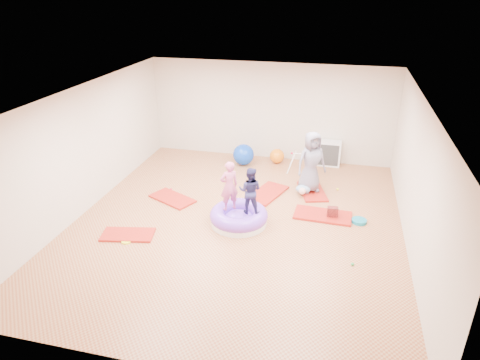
# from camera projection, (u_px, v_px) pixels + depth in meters

# --- Properties ---
(room) EXTENTS (7.01, 8.01, 2.81)m
(room) POSITION_uv_depth(u_px,v_px,m) (237.00, 164.00, 8.76)
(room) COLOR #AB8053
(room) RESTS_ON ground
(gym_mat_front_left) EXTENTS (1.15, 0.73, 0.04)m
(gym_mat_front_left) POSITION_uv_depth(u_px,v_px,m) (128.00, 235.00, 8.87)
(gym_mat_front_left) COLOR red
(gym_mat_front_left) RESTS_ON ground
(gym_mat_mid_left) EXTENTS (1.26, 1.00, 0.05)m
(gym_mat_mid_left) POSITION_uv_depth(u_px,v_px,m) (172.00, 198.00, 10.35)
(gym_mat_mid_left) COLOR red
(gym_mat_mid_left) RESTS_ON ground
(gym_mat_center_back) EXTENTS (0.98, 1.35, 0.05)m
(gym_mat_center_back) POSITION_uv_depth(u_px,v_px,m) (267.00, 193.00, 10.60)
(gym_mat_center_back) COLOR red
(gym_mat_center_back) RESTS_ON ground
(gym_mat_right) EXTENTS (1.29, 0.69, 0.05)m
(gym_mat_right) POSITION_uv_depth(u_px,v_px,m) (323.00, 215.00, 9.60)
(gym_mat_right) COLOR red
(gym_mat_right) RESTS_ON ground
(gym_mat_rear_right) EXTENTS (0.88, 1.25, 0.05)m
(gym_mat_rear_right) POSITION_uv_depth(u_px,v_px,m) (312.00, 191.00, 10.71)
(gym_mat_rear_right) COLOR red
(gym_mat_rear_right) RESTS_ON ground
(inflatable_cushion) EXTENTS (1.26, 1.26, 0.40)m
(inflatable_cushion) POSITION_uv_depth(u_px,v_px,m) (239.00, 217.00, 9.27)
(inflatable_cushion) COLOR white
(inflatable_cushion) RESTS_ON ground
(child_pink) EXTENTS (0.48, 0.46, 1.11)m
(child_pink) POSITION_uv_depth(u_px,v_px,m) (229.00, 184.00, 9.01)
(child_pink) COLOR #C85684
(child_pink) RESTS_ON inflatable_cushion
(child_navy) EXTENTS (0.50, 0.39, 1.03)m
(child_navy) POSITION_uv_depth(u_px,v_px,m) (250.00, 189.00, 8.90)
(child_navy) COLOR #25214D
(child_navy) RESTS_ON inflatable_cushion
(adult_caregiver) EXTENTS (0.89, 0.80, 1.53)m
(adult_caregiver) POSITION_uv_depth(u_px,v_px,m) (311.00, 162.00, 10.40)
(adult_caregiver) COLOR slate
(adult_caregiver) RESTS_ON gym_mat_rear_right
(infant) EXTENTS (0.36, 0.37, 0.21)m
(infant) POSITION_uv_depth(u_px,v_px,m) (303.00, 189.00, 10.50)
(infant) COLOR #82A6CC
(infant) RESTS_ON gym_mat_rear_right
(ball_pit_balls) EXTENTS (4.53, 3.23, 0.06)m
(ball_pit_balls) POSITION_uv_depth(u_px,v_px,m) (263.00, 201.00, 10.21)
(ball_pit_balls) COLOR #2D8F43
(ball_pit_balls) RESTS_ON ground
(exercise_ball_blue) EXTENTS (0.60, 0.60, 0.60)m
(exercise_ball_blue) POSITION_uv_depth(u_px,v_px,m) (243.00, 155.00, 12.23)
(exercise_ball_blue) COLOR #0C3BB5
(exercise_ball_blue) RESTS_ON ground
(exercise_ball_orange) EXTENTS (0.42, 0.42, 0.42)m
(exercise_ball_orange) POSITION_uv_depth(u_px,v_px,m) (277.00, 156.00, 12.37)
(exercise_ball_orange) COLOR orange
(exercise_ball_orange) RESTS_ON ground
(infant_play_gym) EXTENTS (0.69, 0.66, 0.53)m
(infant_play_gym) POSITION_uv_depth(u_px,v_px,m) (301.00, 159.00, 11.75)
(infant_play_gym) COLOR white
(infant_play_gym) RESTS_ON ground
(cube_shelf) EXTENTS (0.72, 0.35, 0.72)m
(cube_shelf) POSITION_uv_depth(u_px,v_px,m) (328.00, 153.00, 12.18)
(cube_shelf) COLOR white
(cube_shelf) RESTS_ON ground
(balance_disc) EXTENTS (0.32, 0.32, 0.07)m
(balance_disc) POSITION_uv_depth(u_px,v_px,m) (359.00, 221.00, 9.35)
(balance_disc) COLOR #127791
(balance_disc) RESTS_ON ground
(backpack) EXTENTS (0.24, 0.16, 0.27)m
(backpack) POSITION_uv_depth(u_px,v_px,m) (332.00, 213.00, 9.49)
(backpack) COLOR #A52321
(backpack) RESTS_ON ground
(yellow_toy) EXTENTS (0.20, 0.20, 0.03)m
(yellow_toy) POSITION_uv_depth(u_px,v_px,m) (126.00, 241.00, 8.66)
(yellow_toy) COLOR #F7FE23
(yellow_toy) RESTS_ON ground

